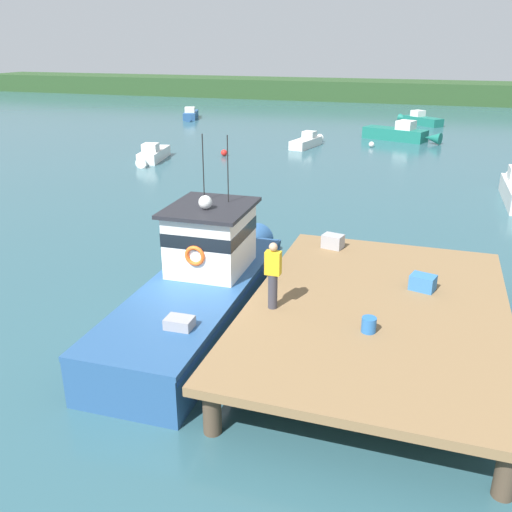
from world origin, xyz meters
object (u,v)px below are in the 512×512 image
at_px(crate_stack_mid_dock, 423,282).
at_px(moored_boat_near_channel, 190,115).
at_px(mooring_buoy_inshore, 372,144).
at_px(main_fishing_boat, 203,284).
at_px(moored_boat_far_right, 307,142).
at_px(mooring_buoy_spare_mooring, 224,153).
at_px(deckhand_by_the_boat, 273,274).
at_px(moored_boat_off_the_point, 153,155).
at_px(crate_single_by_cleat, 333,241).
at_px(bait_bucket, 369,325).
at_px(moored_boat_far_left, 400,134).
at_px(moored_boat_mid_harbor, 420,120).

relative_size(crate_stack_mid_dock, moored_boat_near_channel, 0.13).
height_order(crate_stack_mid_dock, mooring_buoy_inshore, crate_stack_mid_dock).
distance_m(main_fishing_boat, moored_boat_far_right, 26.76).
distance_m(moored_boat_far_right, mooring_buoy_spare_mooring, 6.73).
xyz_separation_m(main_fishing_boat, deckhand_by_the_boat, (2.27, -1.15, 1.05)).
height_order(crate_stack_mid_dock, moored_boat_far_right, crate_stack_mid_dock).
xyz_separation_m(moored_boat_off_the_point, mooring_buoy_spare_mooring, (3.72, 2.88, -0.18)).
bearing_deg(crate_single_by_cleat, mooring_buoy_inshore, 94.09).
distance_m(crate_single_by_cleat, bait_bucket, 5.22).
height_order(moored_boat_off_the_point, moored_boat_near_channel, moored_boat_near_channel).
relative_size(crate_single_by_cleat, moored_boat_far_right, 0.14).
relative_size(moored_boat_near_channel, mooring_buoy_spare_mooring, 10.94).
distance_m(bait_bucket, moored_boat_far_left, 32.97).
relative_size(crate_stack_mid_dock, moored_boat_off_the_point, 0.13).
bearing_deg(deckhand_by_the_boat, mooring_buoy_inshore, 92.29).
height_order(moored_boat_near_channel, moored_boat_mid_harbor, moored_boat_mid_harbor).
height_order(deckhand_by_the_boat, mooring_buoy_spare_mooring, deckhand_by_the_boat).
distance_m(moored_boat_near_channel, moored_boat_far_right, 18.16).
height_order(bait_bucket, mooring_buoy_inshore, bait_bucket).
xyz_separation_m(deckhand_by_the_boat, mooring_buoy_spare_mooring, (-10.00, 22.63, -1.85)).
height_order(main_fishing_boat, mooring_buoy_inshore, main_fishing_boat).
height_order(bait_bucket, mooring_buoy_spare_mooring, bait_bucket).
xyz_separation_m(deckhand_by_the_boat, moored_boat_far_left, (0.52, 32.44, -1.54)).
bearing_deg(moored_boat_off_the_point, crate_stack_mid_dock, -45.95).
bearing_deg(moored_boat_mid_harbor, crate_single_by_cleat, -91.51).
bearing_deg(deckhand_by_the_boat, moored_boat_far_right, 101.35).
distance_m(moored_boat_far_left, mooring_buoy_inshore, 3.94).
relative_size(moored_boat_far_left, moored_boat_near_channel, 1.31).
bearing_deg(crate_stack_mid_dock, mooring_buoy_spare_mooring, 123.02).
distance_m(deckhand_by_the_boat, moored_boat_off_the_point, 24.11).
bearing_deg(mooring_buoy_spare_mooring, bait_bucket, -61.96).
bearing_deg(bait_bucket, moored_boat_far_right, 105.60).
relative_size(moored_boat_mid_harbor, mooring_buoy_inshore, 10.78).
distance_m(moored_boat_far_left, moored_boat_off_the_point, 19.07).
xyz_separation_m(moored_boat_far_right, mooring_buoy_spare_mooring, (-4.44, -5.06, -0.15)).
relative_size(main_fishing_boat, crate_stack_mid_dock, 16.40).
height_order(moored_boat_far_right, mooring_buoy_spare_mooring, moored_boat_far_right).
bearing_deg(crate_single_by_cleat, main_fishing_boat, -130.73).
relative_size(bait_bucket, moored_boat_mid_harbor, 0.08).
relative_size(moored_boat_near_channel, moored_boat_mid_harbor, 1.09).
relative_size(main_fishing_boat, mooring_buoy_spare_mooring, 23.54).
distance_m(crate_stack_mid_dock, mooring_buoy_spare_mooring, 24.46).
xyz_separation_m(crate_single_by_cleat, bait_bucket, (1.71, -4.93, -0.04)).
xyz_separation_m(crate_single_by_cleat, deckhand_by_the_boat, (-0.59, -4.46, 0.65)).
xyz_separation_m(main_fishing_boat, mooring_buoy_spare_mooring, (-7.73, 21.49, -0.80)).
bearing_deg(moored_boat_mid_harbor, moored_boat_far_right, -116.69).
height_order(crate_single_by_cleat, deckhand_by_the_boat, deckhand_by_the_boat).
distance_m(main_fishing_boat, moored_boat_mid_harbor, 40.92).
height_order(crate_single_by_cleat, moored_boat_near_channel, crate_single_by_cleat).
bearing_deg(crate_single_by_cleat, moored_boat_near_channel, 120.59).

